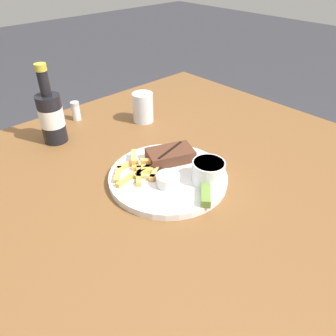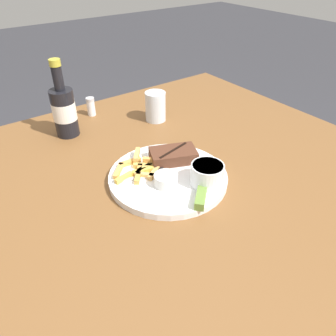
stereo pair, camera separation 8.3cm
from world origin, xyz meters
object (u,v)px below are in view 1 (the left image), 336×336
object	(u,v)px
dinner_plate	(168,177)
pickle_spear	(206,194)
dipping_sauce_cup	(168,180)
beer_bottle	(51,116)
steak_portion	(170,155)
drinking_glass	(143,107)
fork_utensil	(138,180)
salt_shaker	(76,111)
coleslaw_cup	(208,170)
knife_utensil	(159,166)

from	to	relation	value
dinner_plate	pickle_spear	distance (m)	0.13
dipping_sauce_cup	beer_bottle	world-z (taller)	beer_bottle
steak_portion	drinking_glass	bearing A→B (deg)	65.32
dipping_sauce_cup	fork_utensil	size ratio (longest dim) A/B	0.46
dinner_plate	salt_shaker	distance (m)	0.47
steak_portion	coleslaw_cup	size ratio (longest dim) A/B	1.74
drinking_glass	pickle_spear	bearing A→B (deg)	-111.14
pickle_spear	drinking_glass	distance (m)	0.47
dipping_sauce_cup	salt_shaker	xyz separation A→B (m)	(0.04, 0.51, -0.00)
dipping_sauce_cup	pickle_spear	xyz separation A→B (m)	(0.03, -0.10, -0.01)
fork_utensil	drinking_glass	distance (m)	0.37
dinner_plate	dipping_sauce_cup	size ratio (longest dim) A/B	5.22
fork_utensil	knife_utensil	distance (m)	0.08
fork_utensil	beer_bottle	distance (m)	0.37
knife_utensil	beer_bottle	size ratio (longest dim) A/B	0.59
dinner_plate	pickle_spear	xyz separation A→B (m)	(0.00, -0.13, 0.02)
dinner_plate	fork_utensil	bearing A→B (deg)	157.47
fork_utensil	drinking_glass	world-z (taller)	drinking_glass
drinking_glass	beer_bottle	bearing A→B (deg)	164.28
pickle_spear	beer_bottle	size ratio (longest dim) A/B	0.29
coleslaw_cup	dipping_sauce_cup	xyz separation A→B (m)	(-0.09, 0.05, -0.01)
coleslaw_cup	fork_utensil	size ratio (longest dim) A/B	0.64
pickle_spear	coleslaw_cup	bearing A→B (deg)	38.58
knife_utensil	salt_shaker	world-z (taller)	salt_shaker
dinner_plate	drinking_glass	world-z (taller)	drinking_glass
drinking_glass	salt_shaker	xyz separation A→B (m)	(-0.16, 0.17, -0.02)
pickle_spear	steak_portion	bearing A→B (deg)	74.54
dinner_plate	steak_portion	size ratio (longest dim) A/B	2.16
dipping_sauce_cup	pickle_spear	world-z (taller)	dipping_sauce_cup
dinner_plate	coleslaw_cup	xyz separation A→B (m)	(0.06, -0.09, 0.04)
beer_bottle	dinner_plate	bearing A→B (deg)	-73.56
knife_utensil	salt_shaker	distance (m)	0.43
drinking_glass	salt_shaker	distance (m)	0.23
dinner_plate	drinking_glass	xyz separation A→B (m)	(0.17, 0.31, 0.04)
dinner_plate	knife_utensil	distance (m)	0.04
dipping_sauce_cup	fork_utensil	xyz separation A→B (m)	(-0.05, 0.06, -0.01)
salt_shaker	fork_utensil	bearing A→B (deg)	-100.63
drinking_glass	salt_shaker	size ratio (longest dim) A/B	1.54
steak_portion	coleslaw_cup	world-z (taller)	coleslaw_cup
dipping_sauce_cup	beer_bottle	xyz separation A→B (m)	(-0.08, 0.42, 0.05)
steak_portion	dipping_sauce_cup	size ratio (longest dim) A/B	2.42
dipping_sauce_cup	beer_bottle	distance (m)	0.43
fork_utensil	beer_bottle	xyz separation A→B (m)	(-0.04, 0.36, 0.07)
fork_utensil	dinner_plate	bearing A→B (deg)	0.00
coleslaw_cup	steak_portion	bearing A→B (deg)	92.08
beer_bottle	drinking_glass	xyz separation A→B (m)	(0.29, -0.08, -0.04)
dinner_plate	knife_utensil	xyz separation A→B (m)	(0.01, 0.04, 0.01)
pickle_spear	fork_utensil	size ratio (longest dim) A/B	0.54
steak_portion	dipping_sauce_cup	bearing A→B (deg)	-136.19
dinner_plate	drinking_glass	bearing A→B (deg)	60.88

